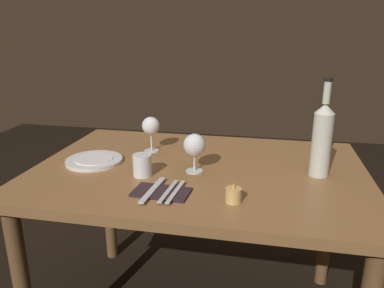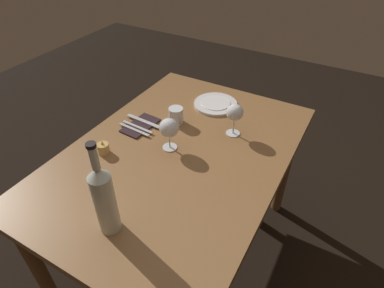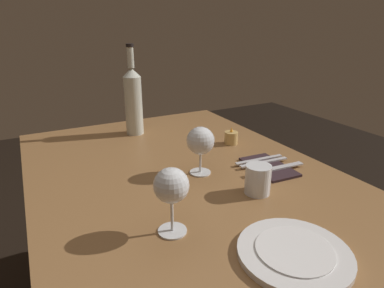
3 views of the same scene
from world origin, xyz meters
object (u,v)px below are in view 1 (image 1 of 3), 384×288
Objects in this scene: votive_candle at (233,195)px; fork_outer at (176,192)px; wine_bottle at (322,138)px; water_tumbler at (142,166)px; wine_glass_right at (151,127)px; dinner_plate at (94,160)px; fork_inner at (168,191)px; table_knife at (153,190)px; wine_glass_left at (194,146)px; folded_napkin at (161,192)px.

votive_candle is 0.37× the size of fork_outer.
water_tumbler is (0.65, 0.14, -0.11)m from wine_bottle.
wine_glass_right reaches higher than dinner_plate.
fork_inner is 0.86× the size of table_knife.
wine_glass_left is 2.26× the size of votive_candle.
wine_glass_left reaches higher than water_tumbler.
folded_napkin is (-0.36, 0.23, -0.00)m from dinner_plate.
wine_bottle is 0.67m from water_tumbler.
water_tumbler is (0.18, 0.08, -0.07)m from wine_glass_left.
wine_bottle reaches higher than wine_glass_left.
wine_glass_left is 0.77× the size of folded_napkin.
folded_napkin is at bearing -3.95° from votive_candle.
table_knife is at bearing -3.52° from votive_candle.
water_tumbler is 0.39m from votive_candle.
wine_glass_left is 0.25m from folded_napkin.
wine_bottle is at bearing -154.20° from table_knife.
dinner_plate is at bearing 2.56° from wine_bottle.
fork_outer is at bearing 84.43° from wine_glass_left.
wine_bottle is at bearing -168.04° from water_tumbler.
wine_bottle is (-0.47, -0.06, 0.04)m from wine_glass_left.
dinner_plate reaches higher than folded_napkin.
wine_glass_right is 0.87× the size of fork_outer.
water_tumbler reaches higher than votive_candle.
wine_glass_left is at bearing -108.24° from folded_napkin.
folded_napkin is 0.05m from fork_outer.
wine_glass_left reaches higher than fork_inner.
wine_glass_left is at bearing 139.36° from wine_glass_right.
folded_napkin is (-0.11, 0.14, -0.03)m from water_tumbler.
wine_bottle is 0.60m from fork_inner.
fork_inner is at bearing 180.00° from table_knife.
votive_candle is (0.29, 0.29, -0.12)m from wine_bottle.
wine_bottle is at bearing -172.88° from wine_glass_left.
folded_napkin is 1.09× the size of fork_inner.
wine_glass_right is 0.60m from votive_candle.
votive_candle is 0.29× the size of dinner_plate.
votive_candle is (-0.36, 0.15, -0.01)m from water_tumbler.
water_tumbler is at bearing 11.96° from wine_bottle.
fork_inner is at bearing -4.40° from votive_candle.
wine_bottle is at bearing -135.20° from votive_candle.
wine_glass_left reaches higher than dinner_plate.
fork_inner is (0.51, 0.27, -0.13)m from wine_bottle.
fork_inner is at bearing 180.00° from folded_napkin.
wine_glass_right is 0.30m from water_tumbler.
wine_glass_right is at bearing -72.05° from table_knife.
table_knife is at bearing 107.95° from wine_glass_right.
wine_glass_right is 0.80× the size of folded_napkin.
folded_napkin is (0.54, 0.27, -0.14)m from wine_bottle.
wine_glass_right is at bearing -68.41° from folded_napkin.
water_tumbler is at bearing 23.40° from wine_glass_left.
fork_outer is (-0.41, 0.23, 0.00)m from dinner_plate.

